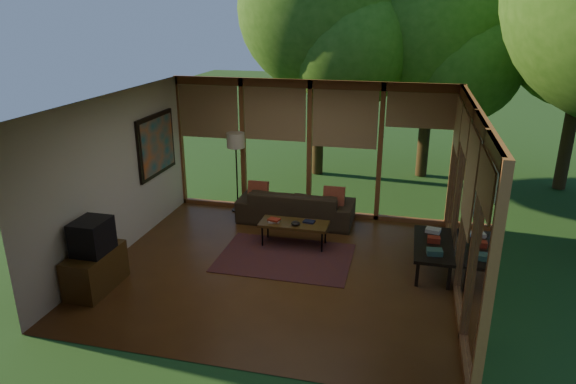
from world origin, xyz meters
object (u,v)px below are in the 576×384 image
(media_cabinet, at_px, (96,270))
(side_console, at_px, (433,246))
(coffee_table, at_px, (294,225))
(floor_lamp, at_px, (236,145))
(sofa, at_px, (296,206))
(television, at_px, (92,236))

(media_cabinet, relative_size, side_console, 0.71)
(coffee_table, bearing_deg, floor_lamp, 138.02)
(sofa, distance_m, side_console, 2.93)
(sofa, xyz_separation_m, floor_lamp, (-1.30, 0.29, 1.08))
(side_console, bearing_deg, television, -159.75)
(television, height_order, floor_lamp, floor_lamp)
(sofa, bearing_deg, television, 54.98)
(coffee_table, bearing_deg, sofa, 100.99)
(media_cabinet, height_order, side_console, media_cabinet)
(media_cabinet, distance_m, side_console, 5.19)
(television, relative_size, floor_lamp, 0.33)
(sofa, height_order, coffee_table, sofa)
(sofa, xyz_separation_m, coffee_table, (0.21, -1.07, 0.06))
(floor_lamp, bearing_deg, sofa, -12.56)
(television, bearing_deg, floor_lamp, 74.24)
(television, height_order, side_console, television)
(sofa, height_order, floor_lamp, floor_lamp)
(coffee_table, height_order, side_console, side_console)
(floor_lamp, relative_size, side_console, 1.18)
(media_cabinet, distance_m, television, 0.55)
(floor_lamp, xyz_separation_m, side_console, (3.86, -1.73, -1.00))
(sofa, height_order, television, television)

